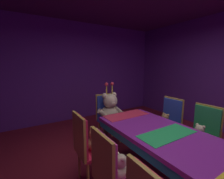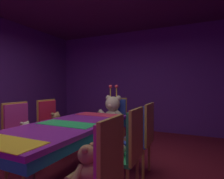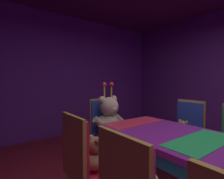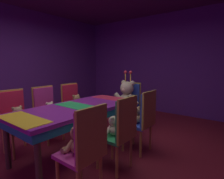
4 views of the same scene
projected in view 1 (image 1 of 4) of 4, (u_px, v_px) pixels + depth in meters
name	position (u px, v px, depth m)	size (l,w,h in m)	color
wall_back	(79.00, 71.00, 4.48)	(5.20, 0.12, 2.80)	#59267F
banquet_table	(167.00, 141.00, 1.91)	(0.90, 2.02, 0.75)	purple
chair_left_1	(109.00, 170.00, 1.45)	(0.42, 0.41, 0.98)	#CC338C
teddy_left_1	(121.00, 168.00, 1.53)	(0.21, 0.27, 0.26)	beige
chair_left_2	(85.00, 143.00, 1.97)	(0.42, 0.41, 0.98)	red
teddy_left_2	(95.00, 140.00, 2.05)	(0.26, 0.33, 0.31)	#9E7247
chair_right_1	(204.00, 130.00, 2.34)	(0.42, 0.41, 0.98)	#268C4C
teddy_right_1	(199.00, 134.00, 2.27)	(0.21, 0.28, 0.26)	beige
chair_right_2	(170.00, 119.00, 2.85)	(0.42, 0.41, 0.98)	#2D47B2
teddy_right_2	(165.00, 121.00, 2.78)	(0.21, 0.28, 0.26)	#9E7247
throne_chair	(106.00, 112.00, 3.21)	(0.41, 0.42, 0.98)	#2D47B2
king_teddy_bear	(110.00, 109.00, 3.06)	(0.62, 0.48, 0.79)	beige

